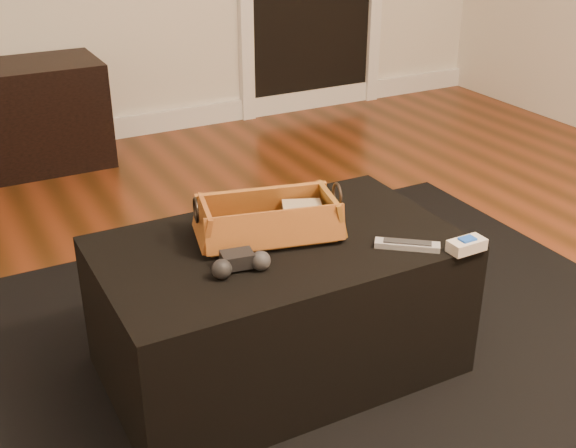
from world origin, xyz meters
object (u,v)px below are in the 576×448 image
ottoman (279,306)px  game_controller (240,263)px  tv_remote (263,231)px  wicker_basket (268,221)px  silver_remote (407,245)px  cream_gadget (467,245)px

ottoman → game_controller: (-0.16, -0.10, 0.24)m
tv_remote → game_controller: game_controller is taller
ottoman → tv_remote: size_ratio=4.69×
wicker_basket → game_controller: bearing=-136.9°
tv_remote → silver_remote: (0.33, -0.23, -0.02)m
tv_remote → silver_remote: bearing=-28.0°
silver_remote → cream_gadget: cream_gadget is taller
ottoman → cream_gadget: (0.43, -0.29, 0.23)m
tv_remote → wicker_basket: size_ratio=0.48×
ottoman → game_controller: 0.30m
wicker_basket → silver_remote: (0.30, -0.24, -0.04)m
wicker_basket → cream_gadget: (0.44, -0.33, -0.03)m
tv_remote → game_controller: size_ratio=1.32×
ottoman → game_controller: game_controller is taller
tv_remote → wicker_basket: wicker_basket is taller
ottoman → wicker_basket: bearing=100.4°
tv_remote → wicker_basket: (0.02, 0.01, 0.02)m
ottoman → silver_remote: silver_remote is taller
wicker_basket → game_controller: 0.21m
silver_remote → wicker_basket: bearing=141.7°
wicker_basket → game_controller: (-0.15, -0.15, -0.02)m
tv_remote → game_controller: bearing=-127.2°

